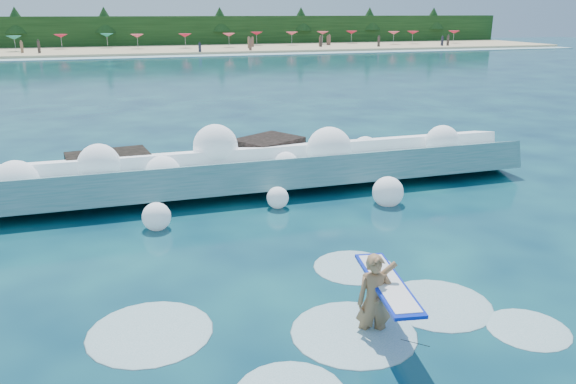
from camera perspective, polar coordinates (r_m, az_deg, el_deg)
name	(u,v)px	position (r m, az deg, el deg)	size (l,w,h in m)	color
ground	(253,272)	(13.31, -3.62, -8.07)	(200.00, 200.00, 0.00)	#071E39
beach	(127,50)	(89.86, -16.07, 13.66)	(140.00, 20.00, 0.40)	tan
wet_band	(130,57)	(78.90, -15.77, 13.07)	(140.00, 5.00, 0.08)	silver
treeline	(123,32)	(99.73, -16.41, 15.32)	(140.00, 4.00, 5.00)	black
breaking_wave	(249,172)	(19.22, -4.00, 2.08)	(19.66, 2.99, 1.69)	teal
rock_cluster	(188,169)	(20.13, -10.15, 2.28)	(8.57, 3.66, 1.56)	black
surfer_with_board	(377,298)	(10.83, 9.07, -10.55)	(1.17, 3.03, 1.89)	#996E47
wave_spray	(241,161)	(18.87, -4.77, 3.18)	(15.78, 4.84, 2.26)	white
surf_foam	(330,322)	(11.35, 4.31, -12.99)	(8.94, 5.90, 0.12)	silver
beach_umbrellas	(126,36)	(91.73, -16.17, 15.01)	(113.33, 6.91, 0.50)	#DD4157
beachgoers	(151,45)	(86.56, -13.71, 14.29)	(103.01, 14.00, 1.94)	#3F332D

